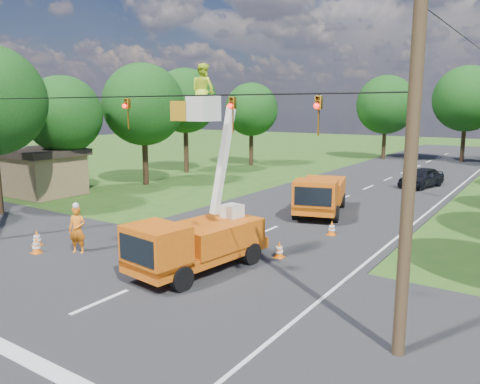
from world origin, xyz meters
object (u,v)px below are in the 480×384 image
Objects in this scene: traffic_cone_5 at (37,238)px; tree_far_b at (467,99)px; ground_worker at (77,230)px; tree_left_e at (185,101)px; distant_car at (421,177)px; traffic_cone_2 at (279,250)px; traffic_cone_3 at (332,228)px; tree_left_c at (63,115)px; shed at (41,171)px; traffic_cone_4 at (36,246)px; pole_right_near at (412,146)px; tree_left_d at (143,105)px; bucket_truck at (197,228)px; tree_far_a at (386,105)px; traffic_cone_7 at (407,215)px; tree_left_f at (251,110)px.

traffic_cone_5 is 46.09m from tree_far_b.
tree_left_e reaches higher than ground_worker.
traffic_cone_2 is (-0.72, -20.65, -0.40)m from distant_car.
tree_left_c is at bearing -179.35° from traffic_cone_3.
shed is at bearing -146.31° from tree_left_c.
traffic_cone_3 is 36.36m from tree_far_b.
pole_right_near reaches higher than traffic_cone_4.
traffic_cone_3 is 0.08× the size of tree_left_e.
pole_right_near is 27.90m from tree_left_d.
distant_car is at bearing 67.65° from traffic_cone_5.
traffic_cone_2 is 9.96m from traffic_cone_4.
tree_far_a is (-5.72, 41.13, 4.55)m from bucket_truck.
tree_left_e reaches higher than tree_left_d.
tree_far_b is at bearing 78.60° from traffic_cone_4.
traffic_cone_7 is (2.66, 9.04, 0.00)m from traffic_cone_2.
tree_left_e reaches higher than traffic_cone_4.
bucket_truck is 0.72× the size of tree_far_b.
traffic_cone_4 is at bearing -59.63° from tree_left_d.
distant_car is at bearing 9.99° from tree_left_e.
traffic_cone_5 is (-2.33, -0.36, -0.64)m from ground_worker.
traffic_cone_5 is (-10.29, -25.03, -0.40)m from distant_car.
distant_car is 0.44× the size of pole_right_near.
ground_worker is 2.81× the size of traffic_cone_7.
bucket_truck is 19.02m from tree_left_c.
tree_left_d reaches higher than distant_car.
traffic_cone_3 is (-0.31, -16.30, -0.40)m from distant_car.
traffic_cone_5 is at bearing 163.79° from ground_worker.
bucket_truck is 10.51× the size of traffic_cone_5.
traffic_cone_4 is at bearing -167.35° from ground_worker.
tree_far_a is (11.80, 21.00, -0.30)m from tree_left_e.
tree_left_f is at bearing 104.63° from traffic_cone_5.
tree_left_f is 23.30m from tree_far_b.
distant_car is 0.81× the size of shed.
tree_left_c reaches higher than traffic_cone_4.
shed reaches higher than ground_worker.
tree_far_a is at bearing 107.43° from pole_right_near.
traffic_cone_4 and traffic_cone_5 have the same top height.
traffic_cone_4 is (-6.82, -2.04, -1.28)m from bucket_truck.
tree_left_e is at bearing 115.75° from traffic_cone_4.
traffic_cone_3 is 35.18m from tree_far_a.
bucket_truck is 0.79× the size of tree_left_e.
traffic_cone_4 is 0.07× the size of tree_far_a.
ground_worker is 0.45× the size of distant_car.
traffic_cone_4 is 0.09× the size of tree_left_c.
traffic_cone_4 is 18.51m from tree_left_d.
traffic_cone_4 is 18.03m from traffic_cone_7.
tree_far_b is (-2.14, 31.08, 6.45)m from traffic_cone_7.
traffic_cone_3 is 20.04m from tree_left_c.
traffic_cone_3 is 0.09× the size of tree_left_c.
traffic_cone_3 is (2.17, 7.35, -1.28)m from bucket_truck.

